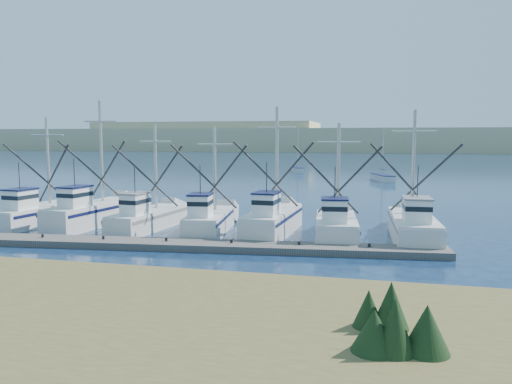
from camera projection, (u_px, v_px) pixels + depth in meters
ground at (255, 278)px, 23.68m from camera, size 500.00×500.00×0.00m
floating_dock at (182, 245)px, 29.95m from camera, size 31.06×4.93×0.41m
dune_ridge at (360, 140)px, 226.39m from camera, size 360.00×60.00×10.00m
trawler_fleet at (209, 219)px, 34.79m from camera, size 30.62×8.90×9.40m
sailboat_near at (382, 178)px, 75.12m from camera, size 3.64×6.72×8.10m
sailboat_far at (297, 169)px, 93.12m from camera, size 3.12×5.80×8.10m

